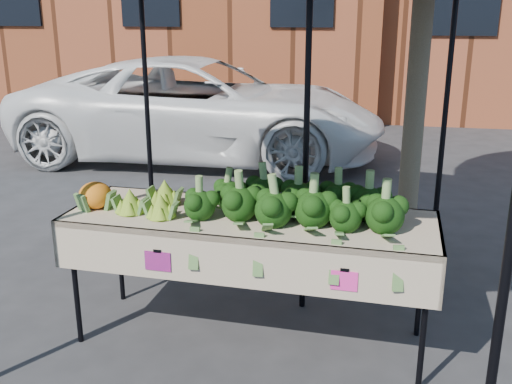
% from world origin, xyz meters
% --- Properties ---
extents(ground, '(90.00, 90.00, 0.00)m').
position_xyz_m(ground, '(0.00, 0.00, 0.00)').
color(ground, '#29292C').
extents(table, '(2.43, 0.90, 0.90)m').
position_xyz_m(table, '(0.18, 0.08, 0.45)').
color(table, '#C1AD91').
rests_on(table, ground).
extents(canopy, '(3.16, 3.16, 2.74)m').
position_xyz_m(canopy, '(0.12, 0.70, 1.37)').
color(canopy, black).
rests_on(canopy, ground).
extents(broccoli_heap, '(1.39, 0.59, 0.29)m').
position_xyz_m(broccoli_heap, '(0.46, 0.11, 1.04)').
color(broccoli_heap, black).
rests_on(broccoli_heap, table).
extents(romanesco_cluster, '(0.45, 0.49, 0.22)m').
position_xyz_m(romanesco_cluster, '(-0.48, 0.07, 1.01)').
color(romanesco_cluster, '#98B02B').
rests_on(romanesco_cluster, table).
extents(cauliflower_pair, '(0.22, 0.22, 0.20)m').
position_xyz_m(cauliflower_pair, '(-0.87, 0.03, 1.00)').
color(cauliflower_pair, orange).
rests_on(cauliflower_pair, table).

